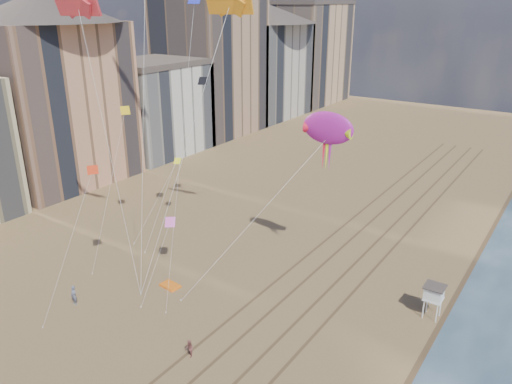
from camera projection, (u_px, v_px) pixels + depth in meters
tracks at (324, 277)px, 51.77m from camera, size 7.68×120.00×0.01m
buildings at (192, 72)px, 99.72m from camera, size 34.72×131.35×29.00m
lifeguard_stand at (434, 293)px, 44.39m from camera, size 1.79×1.79×3.23m
grounded_kite at (170, 286)px, 50.04m from camera, size 2.11×1.48×0.23m
show_kite at (328, 129)px, 46.22m from camera, size 6.91×6.30×20.73m
kite_flyer_a at (74, 295)px, 46.87m from camera, size 0.71×0.47×1.94m
kite_flyer_b at (189, 349)px, 39.96m from camera, size 0.94×0.91×1.53m
small_kites at (163, 123)px, 50.91m from camera, size 12.48×18.68×21.77m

